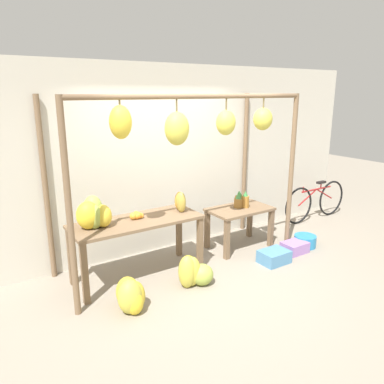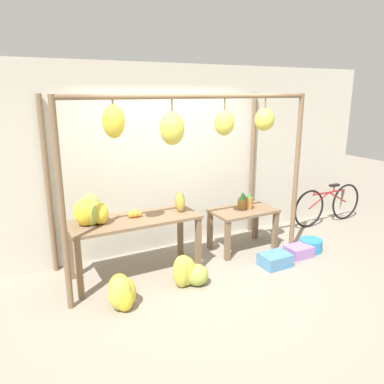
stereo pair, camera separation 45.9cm
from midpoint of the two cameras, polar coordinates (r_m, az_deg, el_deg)
name	(u,v)px [view 1 (the left image)]	position (r m, az deg, el deg)	size (l,w,h in m)	color
ground_plane	(212,284)	(4.96, 0.39, -13.85)	(20.00, 20.00, 0.00)	gray
shop_wall_back	(158,160)	(5.68, -7.59, 4.79)	(8.00, 0.08, 2.80)	beige
stall_awning	(192,142)	(4.75, -2.77, 7.64)	(3.38, 1.22, 2.38)	brown
display_table_main	(137,229)	(4.96, -11.01, -5.56)	(1.70, 0.66, 0.80)	brown
display_table_side	(240,216)	(5.88, 5.05, -3.68)	(0.99, 0.60, 0.65)	brown
banana_pile_on_table	(94,214)	(4.73, -17.49, -3.29)	(0.44, 0.40, 0.39)	gold
orange_pile	(137,215)	(4.96, -11.01, -3.57)	(0.19, 0.14, 0.09)	orange
pineapple_cluster	(241,200)	(5.86, 5.20, -1.29)	(0.22, 0.21, 0.27)	olive
banana_pile_ground_left	(131,296)	(4.44, -12.37, -15.27)	(0.36, 0.47, 0.40)	gold
banana_pile_ground_right	(192,272)	(4.85, -2.72, -12.11)	(0.54, 0.47, 0.43)	#9EB247
fruit_crate_white	(274,257)	(5.56, 10.08, -9.72)	(0.42, 0.31, 0.18)	#4C84B2
blue_bucket	(305,241)	(6.22, 14.83, -7.26)	(0.35, 0.35, 0.18)	teal
parked_bicycle	(316,201)	(7.50, 16.68, -1.34)	(1.65, 0.08, 0.74)	black
papaya_pile	(180,202)	(5.16, -4.34, -1.58)	(0.19, 0.26, 0.28)	#B2993D
fruit_crate_purple	(295,247)	(5.96, 13.25, -8.24)	(0.37, 0.28, 0.17)	#9970B7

